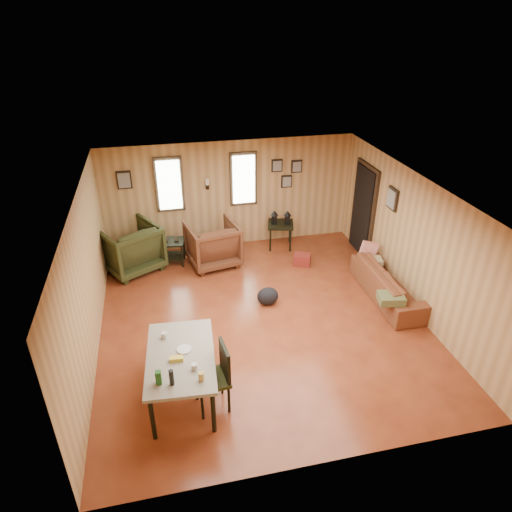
{
  "coord_description": "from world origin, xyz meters",
  "views": [
    {
      "loc": [
        -1.53,
        -6.36,
        4.87
      ],
      "look_at": [
        0.0,
        0.4,
        1.05
      ],
      "focal_mm": 32.0,
      "sensor_mm": 36.0,
      "label": 1
    }
  ],
  "objects_px": {
    "sofa": "(392,279)",
    "recliner_brown": "(212,242)",
    "dining_table": "(181,360)",
    "end_table": "(172,248)",
    "recliner_green": "(130,246)",
    "side_table": "(281,222)"
  },
  "relations": [
    {
      "from": "sofa",
      "to": "recliner_brown",
      "type": "xyz_separation_m",
      "value": [
        -3.09,
        2.01,
        0.12
      ]
    },
    {
      "from": "recliner_brown",
      "to": "end_table",
      "type": "bearing_deg",
      "value": -24.91
    },
    {
      "from": "sofa",
      "to": "recliner_brown",
      "type": "height_order",
      "value": "recliner_brown"
    },
    {
      "from": "end_table",
      "to": "dining_table",
      "type": "bearing_deg",
      "value": -91.59
    },
    {
      "from": "recliner_brown",
      "to": "dining_table",
      "type": "xyz_separation_m",
      "value": [
        -0.94,
        -3.72,
        0.19
      ]
    },
    {
      "from": "recliner_brown",
      "to": "recliner_green",
      "type": "xyz_separation_m",
      "value": [
        -1.67,
        0.13,
        0.04
      ]
    },
    {
      "from": "sofa",
      "to": "recliner_brown",
      "type": "relative_size",
      "value": 1.98
    },
    {
      "from": "end_table",
      "to": "recliner_green",
      "type": "bearing_deg",
      "value": -174.95
    },
    {
      "from": "recliner_brown",
      "to": "side_table",
      "type": "bearing_deg",
      "value": -175.63
    },
    {
      "from": "recliner_brown",
      "to": "side_table",
      "type": "xyz_separation_m",
      "value": [
        1.6,
        0.44,
        0.1
      ]
    },
    {
      "from": "recliner_green",
      "to": "dining_table",
      "type": "xyz_separation_m",
      "value": [
        0.73,
        -3.85,
        0.15
      ]
    },
    {
      "from": "recliner_brown",
      "to": "end_table",
      "type": "height_order",
      "value": "recliner_brown"
    },
    {
      "from": "sofa",
      "to": "dining_table",
      "type": "bearing_deg",
      "value": 113.75
    },
    {
      "from": "recliner_brown",
      "to": "side_table",
      "type": "height_order",
      "value": "recliner_brown"
    },
    {
      "from": "recliner_brown",
      "to": "recliner_green",
      "type": "distance_m",
      "value": 1.68
    },
    {
      "from": "side_table",
      "to": "end_table",
      "type": "bearing_deg",
      "value": -174.61
    },
    {
      "from": "sofa",
      "to": "recliner_green",
      "type": "bearing_deg",
      "value": 66.58
    },
    {
      "from": "end_table",
      "to": "dining_table",
      "type": "xyz_separation_m",
      "value": [
        -0.11,
        -3.93,
        0.33
      ]
    },
    {
      "from": "recliner_green",
      "to": "side_table",
      "type": "height_order",
      "value": "recliner_green"
    },
    {
      "from": "recliner_brown",
      "to": "dining_table",
      "type": "distance_m",
      "value": 3.84
    },
    {
      "from": "end_table",
      "to": "dining_table",
      "type": "height_order",
      "value": "dining_table"
    },
    {
      "from": "recliner_brown",
      "to": "end_table",
      "type": "relative_size",
      "value": 1.57
    }
  ]
}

